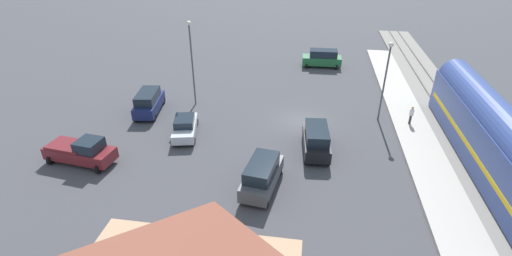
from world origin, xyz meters
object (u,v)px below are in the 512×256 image
Objects in this scene: sedan_silver at (185,127)px; suv_black at (316,139)px; pickup_maroon at (81,151)px; pedestrian_on_platform at (411,114)px; suv_green at (322,58)px; light_pole_lot_center at (191,54)px; light_pole_near_platform at (386,73)px; suv_navy at (149,102)px; suv_charcoal at (262,174)px.

sedan_silver is 11.31m from suv_black.
pedestrian_on_platform is at bearing -159.22° from pickup_maroon.
light_pole_lot_center is (12.83, 13.42, 4.11)m from suv_green.
sedan_silver is at bearing 13.41° from pedestrian_on_platform.
light_pole_near_platform is at bearing -155.24° from pickup_maroon.
light_pole_lot_center is at bearing -115.23° from pickup_maroon.
sedan_silver is 0.57× the size of light_pole_lot_center.
light_pole_near_platform is at bearing -161.74° from sedan_silver.
sedan_silver is at bearing -4.51° from suv_black.
light_pole_lot_center is (20.72, -1.71, 3.97)m from pedestrian_on_platform.
suv_black is 0.68× the size of light_pole_near_platform.
suv_navy is at bearing -37.64° from sedan_silver.
sedan_silver is 0.93× the size of suv_navy.
suv_green is at bearing -136.05° from suv_navy.
sedan_silver is 7.83m from light_pole_lot_center.
pedestrian_on_platform is 10.09m from suv_black.
suv_green is at bearing -99.05° from suv_charcoal.
suv_black is at bearing -166.23° from pickup_maroon.
pedestrian_on_platform is 0.34× the size of suv_green.
suv_green is at bearing -126.14° from pickup_maroon.
suv_navy is 1.00× the size of suv_charcoal.
pickup_maroon is 1.09× the size of suv_charcoal.
sedan_silver is at bearing 18.26° from light_pole_near_platform.
sedan_silver is at bearing 142.36° from suv_navy.
pedestrian_on_platform is 28.04m from pickup_maroon.
light_pole_near_platform is (-5.78, -6.52, 3.57)m from suv_black.
light_pole_near_platform reaches higher than suv_charcoal.
suv_charcoal is 0.69× the size of light_pole_near_platform.
light_pole_lot_center is (1.04, -6.40, 4.38)m from sedan_silver.
pickup_maroon is at bearing 64.77° from light_pole_lot_center.
sedan_silver is 23.07m from suv_green.
sedan_silver is at bearing -141.21° from pickup_maroon.
light_pole_lot_center reaches higher than light_pole_near_platform.
light_pole_lot_center is (-3.84, -2.64, 4.11)m from suv_navy.
suv_green is (-0.51, -20.72, 0.00)m from suv_black.
suv_black and suv_green have the same top height.
pickup_maroon is 1.09× the size of suv_navy.
sedan_silver is 0.64× the size of light_pole_near_platform.
pedestrian_on_platform reaches higher than sedan_silver.
suv_navy is 0.69× the size of light_pole_near_platform.
suv_charcoal is at bearing 140.55° from sedan_silver.
suv_black is 0.99× the size of suv_navy.
suv_black is at bearing 48.41° from light_pole_near_platform.
suv_green is at bearing -62.44° from pedestrian_on_platform.
suv_navy is (16.66, 16.06, 0.00)m from suv_green.
suv_charcoal reaches higher than sedan_silver.
sedan_silver is 0.97× the size of suv_green.
suv_navy is 16.04m from suv_charcoal.
suv_green reaches higher than sedan_silver.
suv_charcoal is (-7.62, 6.27, 0.27)m from sedan_silver.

